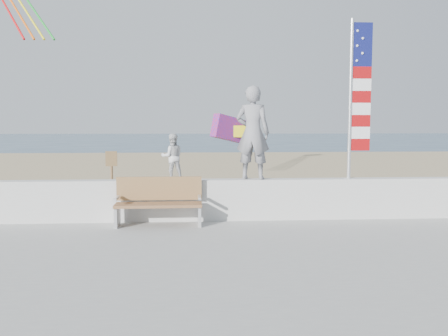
{
  "coord_description": "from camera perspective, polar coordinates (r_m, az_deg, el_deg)",
  "views": [
    {
      "loc": [
        -0.48,
        -8.34,
        2.29
      ],
      "look_at": [
        0.2,
        1.8,
        1.35
      ],
      "focal_mm": 38.0,
      "sensor_mm": 36.0,
      "label": 1
    }
  ],
  "objects": [
    {
      "name": "ground",
      "position": [
        8.66,
        -0.53,
        -10.04
      ],
      "size": [
        220.0,
        220.0,
        0.0
      ],
      "primitive_type": "plane",
      "color": "#324C65",
      "rests_on": "ground"
    },
    {
      "name": "parafoil_kite",
      "position": [
        11.85,
        1.08,
        4.64
      ],
      "size": [
        1.12,
        0.8,
        0.78
      ],
      "color": "red",
      "rests_on": "ground"
    },
    {
      "name": "sand",
      "position": [
        17.49,
        -2.23,
        -2.12
      ],
      "size": [
        90.0,
        40.0,
        0.08
      ],
      "primitive_type": "cube",
      "color": "tan",
      "rests_on": "ground"
    },
    {
      "name": "seawall",
      "position": [
        10.48,
        -1.17,
        -3.83
      ],
      "size": [
        30.0,
        0.35,
        0.9
      ],
      "primitive_type": "cube",
      "color": "silver",
      "rests_on": "boardwalk"
    },
    {
      "name": "child",
      "position": [
        10.38,
        -6.24,
        1.35
      ],
      "size": [
        0.55,
        0.46,
        1.01
      ],
      "primitive_type": "imported",
      "rotation": [
        0.0,
        0.0,
        3.33
      ],
      "color": "silver",
      "rests_on": "seawall"
    },
    {
      "name": "flag",
      "position": [
        10.98,
        15.62,
        8.76
      ],
      "size": [
        0.5,
        0.08,
        3.5
      ],
      "color": "white",
      "rests_on": "seawall"
    },
    {
      "name": "sign",
      "position": [
        13.66,
        -13.36,
        -0.52
      ],
      "size": [
        0.32,
        0.07,
        1.46
      ],
      "color": "brown",
      "rests_on": "sand"
    },
    {
      "name": "bench",
      "position": [
        10.04,
        -7.85,
        -3.94
      ],
      "size": [
        1.8,
        0.57,
        1.0
      ],
      "color": "#8E613E",
      "rests_on": "boardwalk"
    },
    {
      "name": "adult",
      "position": [
        10.43,
        3.46,
        4.25
      ],
      "size": [
        0.86,
        0.7,
        2.05
      ],
      "primitive_type": "imported",
      "rotation": [
        0.0,
        0.0,
        2.82
      ],
      "color": "gray",
      "rests_on": "seawall"
    }
  ]
}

